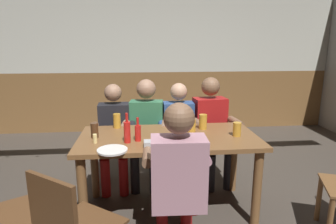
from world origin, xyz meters
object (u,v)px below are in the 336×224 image
(plate_0, at_px, (112,150))
(pint_glass_2, at_px, (117,121))
(table_candle, at_px, (95,139))
(bottle_3, at_px, (127,131))
(pint_glass_4, at_px, (237,129))
(person_4, at_px, (178,174))
(pint_glass_0, at_px, (203,122))
(bottle_2, at_px, (138,132))
(dining_table, at_px, (169,148))
(person_2, at_px, (179,129))
(chair_empty_far_end, at_px, (3,215))
(person_3, at_px, (212,125))
(bottle_1, at_px, (181,120))
(person_1, at_px, (146,127))
(condiment_caddy, at_px, (152,144))
(person_0, at_px, (114,132))
(pint_glass_1, at_px, (191,126))
(bottle_0, at_px, (181,132))
(pint_glass_3, at_px, (95,130))

(plate_0, bearing_deg, pint_glass_2, 90.68)
(table_candle, xyz_separation_m, bottle_3, (0.28, -0.01, 0.06))
(bottle_3, relative_size, pint_glass_4, 2.03)
(person_4, height_order, pint_glass_0, person_4)
(table_candle, height_order, bottle_2, bottle_2)
(dining_table, height_order, person_4, person_4)
(person_2, distance_m, chair_empty_far_end, 1.95)
(person_3, relative_size, pint_glass_0, 8.19)
(bottle_1, height_order, pint_glass_2, bottle_1)
(person_4, bearing_deg, dining_table, 92.66)
(person_1, xyz_separation_m, pint_glass_2, (-0.30, -0.30, 0.17))
(condiment_caddy, bearing_deg, bottle_3, 149.64)
(table_candle, bearing_deg, bottle_3, -2.74)
(table_candle, distance_m, pint_glass_2, 0.49)
(person_0, bearing_deg, dining_table, 130.26)
(pint_glass_0, height_order, pint_glass_2, pint_glass_0)
(dining_table, relative_size, person_2, 1.43)
(bottle_3, relative_size, pint_glass_1, 2.14)
(person_3, distance_m, condiment_caddy, 1.17)
(chair_empty_far_end, distance_m, pint_glass_1, 1.71)
(condiment_caddy, height_order, bottle_0, bottle_0)
(pint_glass_2, bearing_deg, pint_glass_1, -16.08)
(person_2, height_order, pint_glass_0, person_2)
(bottle_0, xyz_separation_m, bottle_3, (-0.46, 0.06, -0.00))
(person_0, relative_size, table_candle, 14.59)
(condiment_caddy, bearing_deg, dining_table, 58.48)
(chair_empty_far_end, distance_m, pint_glass_2, 1.31)
(pint_glass_1, bearing_deg, person_1, 130.01)
(person_2, height_order, bottle_1, person_2)
(pint_glass_0, height_order, pint_glass_3, pint_glass_0)
(person_0, xyz_separation_m, person_3, (1.13, 0.02, 0.04))
(person_4, relative_size, bottle_3, 4.63)
(person_0, distance_m, bottle_0, 1.07)
(person_2, distance_m, condiment_caddy, 0.98)
(person_2, height_order, person_4, person_4)
(dining_table, distance_m, plate_0, 0.61)
(person_3, relative_size, person_4, 1.00)
(condiment_caddy, bearing_deg, pint_glass_4, 14.63)
(person_0, xyz_separation_m, bottle_2, (0.27, -0.73, 0.21))
(person_3, height_order, condiment_caddy, person_3)
(person_0, height_order, person_4, person_4)
(person_3, height_order, bottle_1, person_3)
(bottle_1, bearing_deg, pint_glass_4, -33.46)
(person_2, relative_size, chair_empty_far_end, 1.33)
(dining_table, height_order, pint_glass_0, pint_glass_0)
(pint_glass_2, bearing_deg, person_4, -62.48)
(bottle_3, height_order, pint_glass_2, bottle_3)
(person_3, distance_m, person_4, 1.39)
(bottle_2, relative_size, pint_glass_1, 1.73)
(chair_empty_far_end, distance_m, bottle_2, 1.17)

